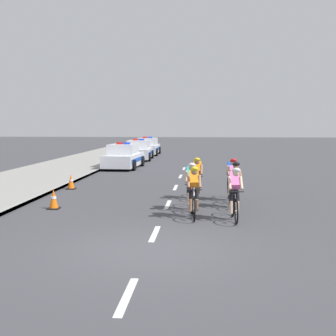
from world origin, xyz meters
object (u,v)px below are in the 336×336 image
police_car_second (139,151)px  traffic_cone_mid (54,199)px  police_car_nearest (124,157)px  police_car_third (148,147)px  cyclist_lead (194,191)px  cyclist_sixth (232,179)px  traffic_cone_near (71,182)px  cyclist_second (235,193)px  cyclist_fourth (234,184)px  cyclist_fifth (197,178)px  cyclist_third (191,186)px

police_car_second → traffic_cone_mid: size_ratio=6.98×
police_car_nearest → police_car_third: same height
cyclist_lead → police_car_third: (-4.61, 25.69, -0.11)m
cyclist_sixth → police_car_second: bearing=108.7°
cyclist_sixth → police_car_second: 18.37m
police_car_second → traffic_cone_near: size_ratio=6.98×
cyclist_lead → police_car_second: bearing=102.7°
police_car_third → traffic_cone_mid: (0.11, -24.68, -0.37)m
traffic_cone_near → traffic_cone_mid: bearing=-80.2°
cyclist_lead → cyclist_second: same height
police_car_third → cyclist_sixth: bearing=-75.5°
cyclist_lead → police_car_nearest: police_car_nearest is taller
cyclist_lead → police_car_nearest: size_ratio=0.39×
cyclist_lead → cyclist_sixth: bearing=67.0°
cyclist_fourth → police_car_third: bearing=103.8°
cyclist_fifth → cyclist_sixth: 1.25m
cyclist_second → cyclist_third: bearing=131.9°
cyclist_second → cyclist_sixth: same height
cyclist_second → cyclist_lead: bearing=167.5°
police_car_second → cyclist_second: bearing=-74.4°
police_car_second → traffic_cone_mid: bearing=-89.7°
cyclist_sixth → cyclist_second: bearing=-92.1°
cyclist_fifth → police_car_third: bearing=101.7°
cyclist_fifth → cyclist_third: bearing=-94.1°
police_car_nearest → police_car_third: size_ratio=1.01×
cyclist_sixth → police_car_second: police_car_second is taller
cyclist_lead → police_car_second: 20.91m
police_car_nearest → traffic_cone_mid: police_car_nearest is taller
cyclist_sixth → traffic_cone_mid: size_ratio=2.69×
cyclist_fifth → police_car_second: police_car_second is taller
cyclist_fourth → police_car_second: police_car_second is taller
police_car_second → traffic_cone_near: police_car_second is taller
cyclist_second → cyclist_sixth: size_ratio=1.00×
cyclist_second → traffic_cone_mid: 5.81m
police_car_third → cyclist_fifth: bearing=-78.3°
traffic_cone_near → traffic_cone_mid: 4.34m
police_car_second → police_car_third: bearing=90.0°
cyclist_fourth → traffic_cone_mid: bearing=-173.6°
traffic_cone_near → police_car_third: bearing=88.3°
police_car_second → traffic_cone_near: 15.13m
cyclist_second → police_car_third: size_ratio=0.39×
cyclist_fifth → cyclist_sixth: size_ratio=1.00×
cyclist_fourth → police_car_third: (-5.89, 24.03, -0.11)m
cyclist_second → traffic_cone_mid: (-5.65, 1.26, -0.48)m
police_car_nearest → traffic_cone_near: size_ratio=6.99×
cyclist_fourth → police_car_second: bearing=107.4°
cyclist_fourth → cyclist_lead: bearing=-127.5°
traffic_cone_mid → cyclist_second: bearing=-12.6°
cyclist_lead → cyclist_fourth: same height
cyclist_third → police_car_second: police_car_second is taller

